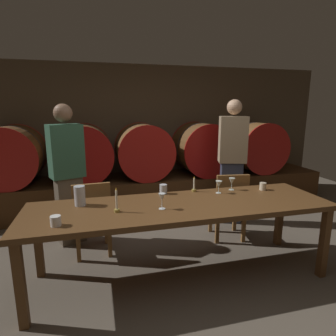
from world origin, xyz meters
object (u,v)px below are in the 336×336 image
(candle_right, at_px, (194,187))
(candle_left, at_px, (117,205))
(wine_barrel_far_left, at_px, (12,156))
(wine_glass_left, at_px, (162,198))
(wine_barrel_center, at_px, (143,151))
(cup_center, at_px, (163,189))
(wine_barrel_right, at_px, (201,149))
(chair_right, at_px, (229,203))
(wine_barrel_left, at_px, (84,153))
(wine_barrel_far_right, at_px, (254,147))
(guest_right, at_px, (232,161))
(chair_left, at_px, (92,215))
(guest_left, at_px, (68,174))
(wine_glass_right, at_px, (232,182))
(cup_right, at_px, (263,186))
(wine_glass_center, at_px, (219,184))
(pitcher, at_px, (80,196))
(cup_left, at_px, (56,221))
(dining_table, at_px, (181,210))

(candle_right, bearing_deg, candle_left, -154.30)
(wine_barrel_far_left, height_order, wine_glass_left, wine_barrel_far_left)
(wine_barrel_center, bearing_deg, cup_center, -92.61)
(wine_barrel_right, height_order, chair_right, wine_barrel_right)
(wine_barrel_left, xyz_separation_m, wine_barrel_far_right, (3.01, 0.00, 0.00))
(wine_barrel_right, xyz_separation_m, wine_barrel_far_right, (1.03, 0.00, 0.00))
(guest_right, height_order, candle_left, guest_right)
(chair_left, relative_size, guest_right, 0.49)
(guest_left, relative_size, wine_glass_right, 12.43)
(wine_barrel_far_left, bearing_deg, guest_right, -17.18)
(cup_right, bearing_deg, candle_left, -170.20)
(wine_barrel_right, bearing_deg, cup_center, -122.15)
(chair_right, xyz_separation_m, wine_glass_center, (-0.34, -0.39, 0.37))
(candle_right, height_order, wine_glass_right, candle_right)
(candle_left, relative_size, pitcher, 1.20)
(wine_glass_left, bearing_deg, wine_glass_right, 23.83)
(chair_left, height_order, cup_left, chair_left)
(dining_table, relative_size, cup_left, 35.53)
(chair_left, bearing_deg, wine_barrel_far_left, -56.03)
(chair_left, bearing_deg, chair_right, 175.62)
(candle_right, xyz_separation_m, cup_center, (-0.35, 0.00, 0.01))
(wine_barrel_center, xyz_separation_m, cup_left, (-1.09, -2.37, -0.16))
(wine_barrel_right, relative_size, dining_table, 0.31)
(guest_right, xyz_separation_m, cup_left, (-2.21, -1.41, -0.11))
(guest_right, distance_m, pitcher, 2.27)
(wine_barrel_center, relative_size, dining_table, 0.31)
(candle_right, distance_m, pitcher, 1.20)
(cup_left, relative_size, cup_center, 0.80)
(dining_table, distance_m, candle_left, 0.63)
(wine_barrel_far_left, bearing_deg, candle_left, -57.72)
(wine_barrel_far_left, bearing_deg, wine_glass_right, -34.13)
(chair_right, distance_m, wine_glass_right, 0.51)
(dining_table, bearing_deg, wine_barrel_far_left, 133.19)
(wine_barrel_center, distance_m, candle_right, 1.80)
(wine_barrel_right, height_order, wine_barrel_far_right, same)
(wine_barrel_far_right, bearing_deg, guest_right, -134.26)
(wine_glass_right, bearing_deg, wine_barrel_right, 79.57)
(dining_table, xyz_separation_m, cup_right, (1.02, 0.22, 0.11))
(guest_left, distance_m, candle_right, 1.54)
(wine_glass_right, relative_size, cup_right, 1.66)
(wine_barrel_left, bearing_deg, candle_left, -80.99)
(wine_barrel_left, height_order, guest_right, guest_right)
(wine_barrel_right, height_order, guest_left, guest_left)
(wine_barrel_center, bearing_deg, wine_barrel_far_left, 180.00)
(wine_barrel_far_left, height_order, chair_left, wine_barrel_far_left)
(guest_left, bearing_deg, wine_barrel_right, -175.52)
(chair_left, xyz_separation_m, cup_center, (0.76, -0.28, 0.33))
(wine_barrel_far_right, height_order, wine_glass_right, wine_barrel_far_right)
(wine_glass_right, bearing_deg, guest_right, 63.19)
(chair_left, relative_size, wine_glass_left, 5.97)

